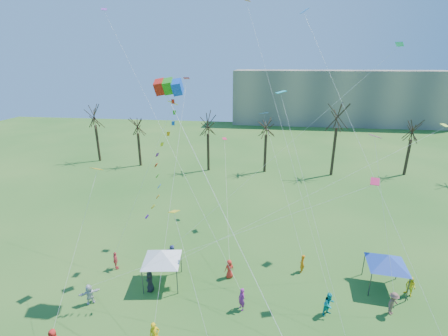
# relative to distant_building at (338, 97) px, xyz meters

# --- Properties ---
(distant_building) EXTENTS (60.00, 14.00, 15.00)m
(distant_building) POSITION_rel_distant_building_xyz_m (0.00, 0.00, 0.00)
(distant_building) COLOR gray
(distant_building) RESTS_ON ground
(bare_tree_row) EXTENTS (67.06, 8.47, 12.02)m
(bare_tree_row) POSITION_rel_distant_building_xyz_m (-18.76, -45.78, -0.09)
(bare_tree_row) COLOR black
(bare_tree_row) RESTS_ON ground
(big_box_kite) EXTENTS (6.14, 6.79, 19.89)m
(big_box_kite) POSITION_rel_distant_building_xyz_m (-27.43, -75.58, 3.16)
(big_box_kite) COLOR red
(big_box_kite) RESTS_ON ground
(canopy_tent_white) EXTENTS (4.09, 4.09, 3.10)m
(canopy_tent_white) POSITION_rel_distant_building_xyz_m (-28.44, -74.97, -4.87)
(canopy_tent_white) COLOR #3F3F44
(canopy_tent_white) RESTS_ON ground
(canopy_tent_blue) EXTENTS (4.08, 4.08, 3.07)m
(canopy_tent_blue) POSITION_rel_distant_building_xyz_m (-10.60, -73.16, -4.90)
(canopy_tent_blue) COLOR #3F3F44
(canopy_tent_blue) RESTS_ON ground
(festival_crowd) EXTENTS (25.53, 11.06, 1.84)m
(festival_crowd) POSITION_rel_distant_building_xyz_m (-21.79, -76.96, -6.64)
(festival_crowd) COLOR red
(festival_crowd) RESTS_ON ground
(small_kites_aloft) EXTENTS (31.72, 19.66, 32.94)m
(small_kites_aloft) POSITION_rel_distant_building_xyz_m (-21.42, -69.68, 5.87)
(small_kites_aloft) COLOR #FFA80D
(small_kites_aloft) RESTS_ON ground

